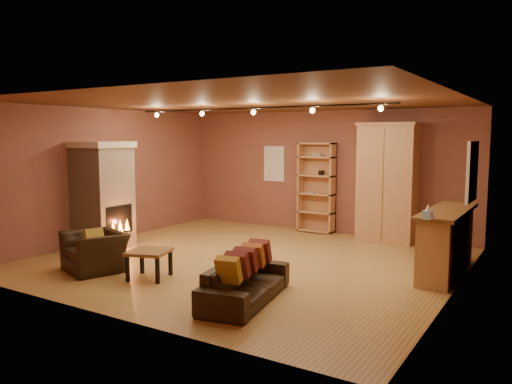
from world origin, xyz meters
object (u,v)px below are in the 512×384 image
Objects in this scene: bar_counter at (446,241)px; fireplace at (103,195)px; armchair at (95,245)px; coffee_table at (149,254)px; armoire at (388,183)px; loveseat at (245,274)px; bookcase at (317,187)px.

fireplace is at bearing -166.07° from bar_counter.
armchair is (1.24, -1.29, -0.63)m from fireplace.
fireplace reaches higher than armchair.
armchair is 1.11m from coffee_table.
coffee_table is (-2.32, -4.69, -0.87)m from armoire.
bar_counter is at bearing 13.93° from fireplace.
armoire is at bearing 63.67° from coffee_table.
armchair is at bearing -173.20° from coffee_table.
armchair is at bearing 79.96° from loveseat.
armoire is 3.32× the size of coffee_table.
loveseat is 1.87m from coffee_table.
bar_counter is 5.75m from armchair.
fireplace is 6.45m from bar_counter.
armoire is at bearing -15.77° from loveseat.
bar_counter is at bearing -46.30° from loveseat.
armchair reaches higher than coffee_table.
bar_counter reaches higher than armchair.
bookcase is at bearing 90.92° from armchair.
bookcase is at bearing 82.84° from coffee_table.
bar_counter is (1.59, -1.98, -0.72)m from armoire.
fireplace reaches higher than coffee_table.
bar_counter is (6.24, 1.55, -0.52)m from fireplace.
fireplace is at bearing 153.66° from coffee_table.
loveseat is (4.21, -1.27, -0.69)m from fireplace.
fireplace reaches higher than bookcase.
fireplace is 2.69m from coffee_table.
armoire reaches higher than armchair.
armchair is (-5.00, -2.83, -0.11)m from bar_counter.
bookcase is 1.73m from armoire.
bookcase is 5.35m from armchair.
coffee_table is (-3.91, -2.70, -0.15)m from bar_counter.
bar_counter is 1.21× the size of loveseat.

